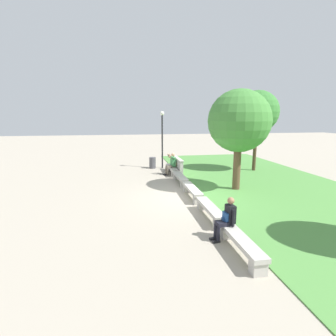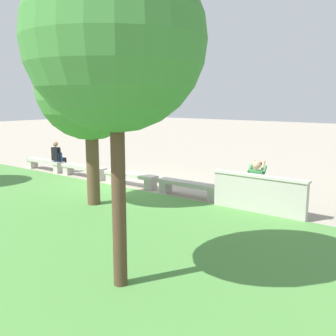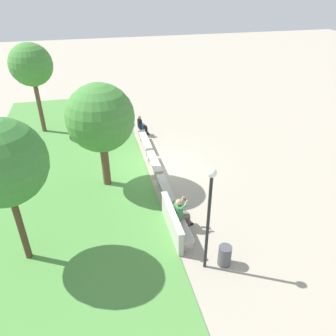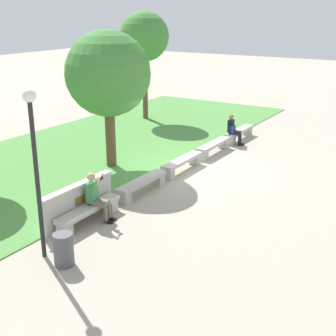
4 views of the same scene
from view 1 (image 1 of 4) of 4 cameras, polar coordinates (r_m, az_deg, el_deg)
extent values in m
plane|color=#A89E8C|center=(11.57, 5.24, -6.38)|extent=(80.00, 80.00, 0.00)
cube|color=#518E42|center=(13.35, 23.80, -4.84)|extent=(23.85, 8.00, 0.03)
cube|color=#B7B2A8|center=(16.06, 0.83, 0.10)|extent=(2.16, 0.40, 0.12)
cube|color=#B7B2A8|center=(16.97, 0.27, -0.06)|extent=(0.28, 0.34, 0.33)
cube|color=#B7B2A8|center=(15.24, 1.44, -1.37)|extent=(0.28, 0.34, 0.33)
cube|color=#B7B2A8|center=(13.74, 2.68, -1.82)|extent=(2.16, 0.40, 0.12)
cube|color=#B7B2A8|center=(14.64, 1.92, -1.90)|extent=(0.28, 0.34, 0.33)
cube|color=#B7B2A8|center=(12.94, 3.52, -3.68)|extent=(0.28, 0.34, 0.33)
cube|color=#B7B2A8|center=(11.46, 5.28, -4.52)|extent=(2.16, 0.40, 0.12)
cube|color=#B7B2A8|center=(12.36, 4.18, -4.41)|extent=(0.28, 0.34, 0.33)
cube|color=#B7B2A8|center=(10.69, 6.50, -6.96)|extent=(0.28, 0.34, 0.33)
cube|color=#B7B2A8|center=(9.25, 9.18, -8.51)|extent=(2.16, 0.40, 0.12)
cube|color=#B7B2A8|center=(10.13, 7.49, -8.04)|extent=(0.28, 0.34, 0.33)
cube|color=#B7B2A8|center=(8.55, 11.11, -11.90)|extent=(0.28, 0.34, 0.33)
cube|color=#B7B2A8|center=(7.18, 15.61, -14.80)|extent=(2.16, 0.40, 0.12)
cube|color=#B7B2A8|center=(8.02, 12.73, -13.58)|extent=(0.28, 0.34, 0.33)
cube|color=#B7B2A8|center=(6.59, 19.02, -19.77)|extent=(0.28, 0.34, 0.33)
cube|color=#B7B2A8|center=(16.11, 2.02, 0.44)|extent=(2.53, 0.18, 0.95)
cube|color=beige|center=(16.02, 2.03, 2.21)|extent=(2.59, 0.24, 0.06)
cube|color=brown|center=(16.07, 1.68, 0.83)|extent=(0.44, 0.02, 0.22)
cube|color=black|center=(15.83, -0.66, -1.39)|extent=(0.15, 0.26, 0.06)
cylinder|color=#6B6051|center=(15.81, -0.43, -0.63)|extent=(0.11, 0.11, 0.42)
cube|color=black|center=(15.65, -0.37, -1.54)|extent=(0.15, 0.26, 0.06)
cylinder|color=#6B6051|center=(15.63, -0.14, -0.77)|extent=(0.11, 0.11, 0.42)
cube|color=#6B6051|center=(15.74, 0.35, 0.32)|extent=(0.39, 0.48, 0.12)
cube|color=#3D894C|center=(15.78, 1.12, 1.38)|extent=(0.38, 0.30, 0.56)
sphere|color=tan|center=(15.72, 1.12, 2.89)|extent=(0.22, 0.22, 0.22)
cylinder|color=#3D894C|center=(15.87, 0.50, 2.50)|extent=(0.16, 0.32, 0.21)
cylinder|color=tan|center=(15.74, 0.14, 2.72)|extent=(0.10, 0.19, 0.27)
cylinder|color=#3D894C|center=(15.52, 1.08, 2.30)|extent=(0.16, 0.32, 0.21)
cylinder|color=tan|center=(15.51, 0.51, 2.60)|extent=(0.14, 0.20, 0.27)
cube|color=black|center=(15.60, 0.12, 2.79)|extent=(0.15, 0.05, 0.08)
cube|color=black|center=(7.90, 9.82, -14.94)|extent=(0.13, 0.23, 0.06)
cylinder|color=black|center=(7.84, 10.27, -13.48)|extent=(0.10, 0.10, 0.42)
cube|color=black|center=(7.76, 10.43, -15.48)|extent=(0.13, 0.23, 0.06)
cylinder|color=black|center=(7.69, 10.90, -14.00)|extent=(0.10, 0.10, 0.42)
cube|color=black|center=(7.73, 11.87, -11.70)|extent=(0.33, 0.43, 0.12)
cube|color=black|center=(7.74, 13.40, -9.68)|extent=(0.34, 0.24, 0.52)
sphere|color=#9E7051|center=(7.61, 13.53, -6.93)|extent=(0.20, 0.20, 0.20)
cylinder|color=black|center=(7.91, 12.52, -9.56)|extent=(0.08, 0.08, 0.48)
cylinder|color=black|center=(7.59, 14.01, -10.54)|extent=(0.08, 0.08, 0.48)
cube|color=#234C8C|center=(7.79, 12.77, -10.60)|extent=(0.28, 0.20, 0.36)
cube|color=navy|center=(7.78, 11.99, -11.18)|extent=(0.20, 0.06, 0.16)
torus|color=black|center=(7.72, 12.84, -9.23)|extent=(0.10, 0.02, 0.10)
cylinder|color=brown|center=(12.88, 14.78, 0.63)|extent=(0.35, 0.35, 2.41)
sphere|color=#428438|center=(12.68, 15.25, 9.88)|extent=(2.89, 2.89, 2.89)
cylinder|color=#4C3826|center=(17.72, 18.40, 4.16)|extent=(0.22, 0.22, 2.97)
sphere|color=#387A33|center=(17.61, 18.86, 11.52)|extent=(2.64, 2.64, 2.64)
cylinder|color=#4C4C51|center=(17.79, -3.39, 1.13)|extent=(0.44, 0.44, 0.75)
cylinder|color=black|center=(17.65, -1.26, 5.63)|extent=(0.10, 0.10, 3.53)
sphere|color=white|center=(17.56, -1.29, 11.83)|extent=(0.28, 0.28, 0.28)
camera|label=2|loc=(23.31, 22.91, 9.01)|focal=42.00mm
camera|label=3|loc=(25.70, 3.36, 22.29)|focal=35.00mm
camera|label=4|loc=(24.42, -21.83, 14.84)|focal=50.00mm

